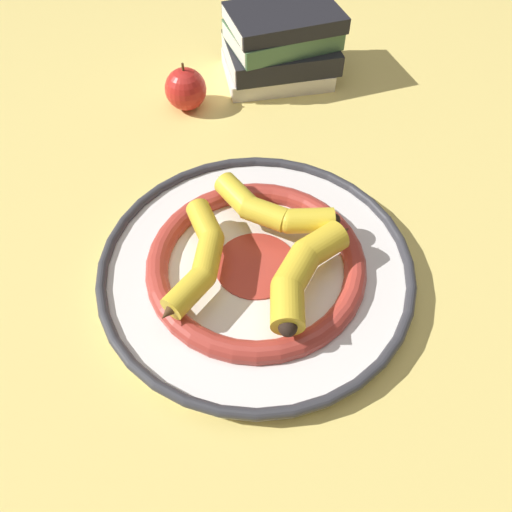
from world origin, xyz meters
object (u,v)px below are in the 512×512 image
banana_c (269,209)px  book_stack (280,46)px  banana_a (303,270)px  banana_b (200,258)px  apple (186,89)px  decorative_bowl (256,266)px

banana_c → book_stack: book_stack is taller
banana_a → banana_b: size_ratio=0.95×
banana_c → book_stack: 0.38m
book_stack → apple: size_ratio=2.82×
book_stack → apple: bearing=14.3°
banana_b → banana_c: 0.11m
decorative_bowl → banana_a: (0.06, -0.02, 0.04)m
banana_c → book_stack: size_ratio=0.77×
decorative_bowl → apple: size_ratio=4.84×
book_stack → banana_a: bearing=75.2°
book_stack → banana_b: bearing=60.6°
banana_b → banana_c: size_ratio=1.02×
apple → banana_b: bearing=-71.0°
decorative_bowl → banana_b: banana_b is taller
decorative_bowl → banana_a: size_ratio=2.29×
book_stack → apple: book_stack is taller
banana_a → apple: size_ratio=2.11×
decorative_bowl → banana_b: size_ratio=2.18×
banana_a → book_stack: 0.48m
banana_a → banana_b: (-0.12, -0.00, -0.00)m
book_stack → apple: 0.19m
banana_a → banana_c: 0.11m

